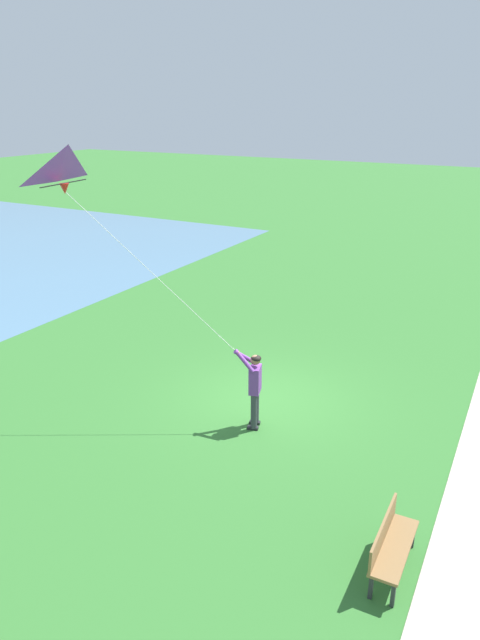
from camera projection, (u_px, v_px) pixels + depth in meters
The scene contains 4 objects.
ground_plane at pixel (266, 400), 14.18m from camera, with size 120.00×120.00×0.00m, color #33702D.
person_kite_flyer at pixel (254, 384), 12.65m from camera, with size 0.63×0.50×1.83m.
flying_kite at pixel (70, 170), 11.80m from camera, with size 3.60×1.81×4.21m.
park_bench_near_walkway at pixel (390, 543), 8.85m from camera, with size 0.48×1.51×0.88m.
Camera 1 is at (-5.48, 11.38, 6.76)m, focal length 32.86 mm.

